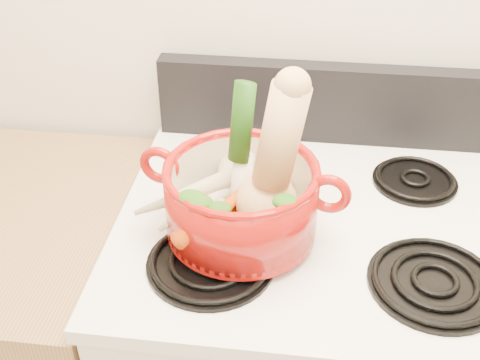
# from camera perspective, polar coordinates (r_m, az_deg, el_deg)

# --- Properties ---
(cooktop) EXTENTS (0.78, 0.67, 0.03)m
(cooktop) POSITION_cam_1_polar(r_m,az_deg,el_deg) (1.18, 7.68, -4.07)
(cooktop) COLOR white
(cooktop) RESTS_ON stove_body
(control_backsplash) EXTENTS (0.76, 0.05, 0.18)m
(control_backsplash) POSITION_cam_1_polar(r_m,az_deg,el_deg) (1.38, 8.23, 7.23)
(control_backsplash) COLOR black
(control_backsplash) RESTS_ON cooktop
(burner_front_left) EXTENTS (0.22, 0.22, 0.02)m
(burner_front_left) POSITION_cam_1_polar(r_m,az_deg,el_deg) (1.05, -2.82, -7.72)
(burner_front_left) COLOR black
(burner_front_left) RESTS_ON cooktop
(burner_front_right) EXTENTS (0.22, 0.22, 0.02)m
(burner_front_right) POSITION_cam_1_polar(r_m,az_deg,el_deg) (1.07, 17.98, -9.11)
(burner_front_right) COLOR black
(burner_front_right) RESTS_ON cooktop
(burner_back_left) EXTENTS (0.17, 0.17, 0.02)m
(burner_back_left) POSITION_cam_1_polar(r_m,az_deg,el_deg) (1.29, -0.59, 1.31)
(burner_back_left) COLOR black
(burner_back_left) RESTS_ON cooktop
(burner_back_right) EXTENTS (0.17, 0.17, 0.02)m
(burner_back_right) POSITION_cam_1_polar(r_m,az_deg,el_deg) (1.30, 16.26, 0.08)
(burner_back_right) COLOR black
(burner_back_right) RESTS_ON cooktop
(dutch_oven) EXTENTS (0.31, 0.31, 0.13)m
(dutch_oven) POSITION_cam_1_polar(r_m,az_deg,el_deg) (1.06, 0.14, -1.90)
(dutch_oven) COLOR #980E0A
(dutch_oven) RESTS_ON burner_front_left
(pot_handle_left) EXTENTS (0.08, 0.03, 0.08)m
(pot_handle_left) POSITION_cam_1_polar(r_m,az_deg,el_deg) (1.08, -7.64, 1.42)
(pot_handle_left) COLOR #980E0A
(pot_handle_left) RESTS_ON dutch_oven
(pot_handle_right) EXTENTS (0.08, 0.03, 0.08)m
(pot_handle_right) POSITION_cam_1_polar(r_m,az_deg,el_deg) (1.01, 8.46, -1.29)
(pot_handle_right) COLOR #980E0A
(pot_handle_right) RESTS_ON dutch_oven
(squash) EXTENTS (0.18, 0.15, 0.29)m
(squash) POSITION_cam_1_polar(r_m,az_deg,el_deg) (0.99, 2.66, 2.02)
(squash) COLOR #E3AA74
(squash) RESTS_ON dutch_oven
(leek) EXTENTS (0.07, 0.09, 0.26)m
(leek) POSITION_cam_1_polar(r_m,az_deg,el_deg) (1.03, 0.09, 2.83)
(leek) COLOR white
(leek) RESTS_ON dutch_oven
(ginger) EXTENTS (0.10, 0.08, 0.04)m
(ginger) POSITION_cam_1_polar(r_m,az_deg,el_deg) (1.13, 2.55, -0.54)
(ginger) COLOR tan
(ginger) RESTS_ON dutch_oven
(parsnip_0) EXTENTS (0.16, 0.23, 0.07)m
(parsnip_0) POSITION_cam_1_polar(r_m,az_deg,el_deg) (1.10, -2.25, -1.64)
(parsnip_0) COLOR beige
(parsnip_0) RESTS_ON dutch_oven
(parsnip_1) EXTENTS (0.18, 0.18, 0.06)m
(parsnip_1) POSITION_cam_1_polar(r_m,az_deg,el_deg) (1.08, -3.03, -1.94)
(parsnip_1) COLOR beige
(parsnip_1) RESTS_ON dutch_oven
(parsnip_2) EXTENTS (0.04, 0.19, 0.06)m
(parsnip_2) POSITION_cam_1_polar(r_m,az_deg,el_deg) (1.10, -1.67, -1.01)
(parsnip_2) COLOR beige
(parsnip_2) RESTS_ON dutch_oven
(parsnip_3) EXTENTS (0.19, 0.14, 0.06)m
(parsnip_3) POSITION_cam_1_polar(r_m,az_deg,el_deg) (1.08, -5.10, -1.20)
(parsnip_3) COLOR beige
(parsnip_3) RESTS_ON dutch_oven
(carrot_0) EXTENTS (0.08, 0.15, 0.04)m
(carrot_0) POSITION_cam_1_polar(r_m,az_deg,el_deg) (1.03, 0.02, -4.76)
(carrot_0) COLOR #D13C0A
(carrot_0) RESTS_ON dutch_oven
(carrot_1) EXTENTS (0.09, 0.13, 0.04)m
(carrot_1) POSITION_cam_1_polar(r_m,az_deg,el_deg) (1.03, -1.96, -4.31)
(carrot_1) COLOR #D3410A
(carrot_1) RESTS_ON dutch_oven
(carrot_2) EXTENTS (0.12, 0.16, 0.05)m
(carrot_2) POSITION_cam_1_polar(r_m,az_deg,el_deg) (1.06, 2.07, -3.01)
(carrot_2) COLOR #C73A09
(carrot_2) RESTS_ON dutch_oven
(carrot_3) EXTENTS (0.11, 0.15, 0.05)m
(carrot_3) POSITION_cam_1_polar(r_m,az_deg,el_deg) (1.03, -2.99, -3.73)
(carrot_3) COLOR #DB520A
(carrot_3) RESTS_ON dutch_oven
(carrot_4) EXTENTS (0.11, 0.17, 0.05)m
(carrot_4) POSITION_cam_1_polar(r_m,az_deg,el_deg) (1.04, -1.05, -2.48)
(carrot_4) COLOR #C54A09
(carrot_4) RESTS_ON dutch_oven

